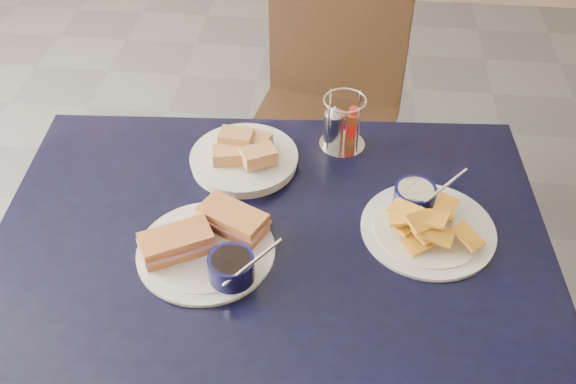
# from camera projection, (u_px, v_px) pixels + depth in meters

# --- Properties ---
(ground) EXTENTS (6.00, 6.00, 0.00)m
(ground) POSITION_uv_depth(u_px,v_px,m) (307.00, 366.00, 1.96)
(ground) COLOR #4C4B50
(ground) RESTS_ON ground
(dining_table) EXTENTS (1.21, 0.85, 0.75)m
(dining_table) POSITION_uv_depth(u_px,v_px,m) (272.00, 251.00, 1.40)
(dining_table) COLOR black
(dining_table) RESTS_ON ground
(chair_far) EXTENTS (0.51, 0.50, 0.95)m
(chair_far) POSITION_uv_depth(u_px,v_px,m) (324.00, 94.00, 2.08)
(chair_far) COLOR black
(chair_far) RESTS_ON ground
(sandwich_plate) EXTENTS (0.30, 0.28, 0.12)m
(sandwich_plate) POSITION_uv_depth(u_px,v_px,m) (210.00, 244.00, 1.28)
(sandwich_plate) COLOR white
(sandwich_plate) RESTS_ON dining_table
(plantain_plate) EXTENTS (0.28, 0.28, 0.12)m
(plantain_plate) POSITION_uv_depth(u_px,v_px,m) (423.00, 218.00, 1.34)
(plantain_plate) COLOR white
(plantain_plate) RESTS_ON dining_table
(bread_basket) EXTENTS (0.25, 0.25, 0.07)m
(bread_basket) POSITION_uv_depth(u_px,v_px,m) (244.00, 156.00, 1.49)
(bread_basket) COLOR white
(bread_basket) RESTS_ON dining_table
(condiment_caddy) EXTENTS (0.11, 0.11, 0.14)m
(condiment_caddy) POSITION_uv_depth(u_px,v_px,m) (341.00, 126.00, 1.52)
(condiment_caddy) COLOR silver
(condiment_caddy) RESTS_ON dining_table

